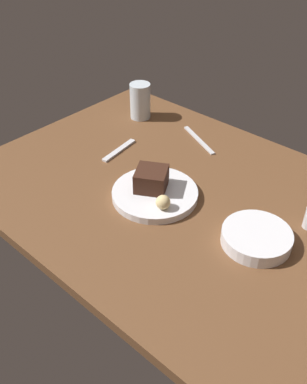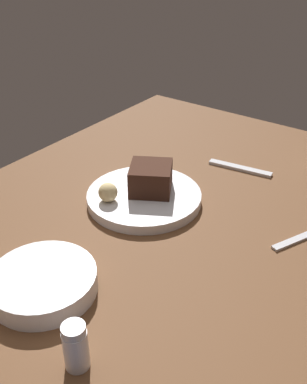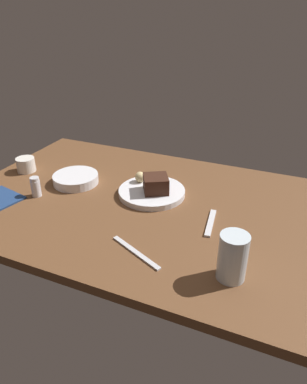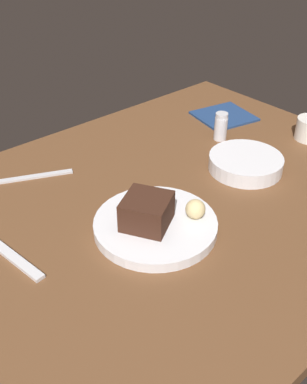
# 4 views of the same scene
# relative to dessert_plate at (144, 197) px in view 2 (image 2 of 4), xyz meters

# --- Properties ---
(dining_table) EXTENTS (1.20, 0.84, 0.03)m
(dining_table) POSITION_rel_dessert_plate_xyz_m (-0.05, -0.06, -0.03)
(dining_table) COLOR brown
(dining_table) RESTS_ON ground
(dessert_plate) EXTENTS (0.24, 0.24, 0.02)m
(dessert_plate) POSITION_rel_dessert_plate_xyz_m (0.00, 0.00, 0.00)
(dessert_plate) COLOR silver
(dessert_plate) RESTS_ON dining_table
(chocolate_cake_slice) EXTENTS (0.11, 0.11, 0.06)m
(chocolate_cake_slice) POSITION_rel_dessert_plate_xyz_m (0.02, -0.00, 0.04)
(chocolate_cake_slice) COLOR #381E14
(chocolate_cake_slice) RESTS_ON dessert_plate
(bread_roll) EXTENTS (0.04, 0.04, 0.04)m
(bread_roll) POSITION_rel_dessert_plate_xyz_m (-0.06, 0.04, 0.03)
(bread_roll) COLOR #DBC184
(bread_roll) RESTS_ON dessert_plate
(salt_shaker) EXTENTS (0.03, 0.03, 0.07)m
(salt_shaker) POSITION_rel_dessert_plate_xyz_m (-0.37, -0.17, 0.03)
(salt_shaker) COLOR silver
(salt_shaker) RESTS_ON dining_table
(side_bowl) EXTENTS (0.17, 0.17, 0.03)m
(side_bowl) POSITION_rel_dessert_plate_xyz_m (-0.30, -0.03, 0.01)
(side_bowl) COLOR silver
(side_bowl) RESTS_ON dining_table
(dessert_spoon) EXTENTS (0.04, 0.15, 0.01)m
(dessert_spoon) POSITION_rel_dessert_plate_xyz_m (0.24, -0.10, -0.01)
(dessert_spoon) COLOR silver
(dessert_spoon) RESTS_ON dining_table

